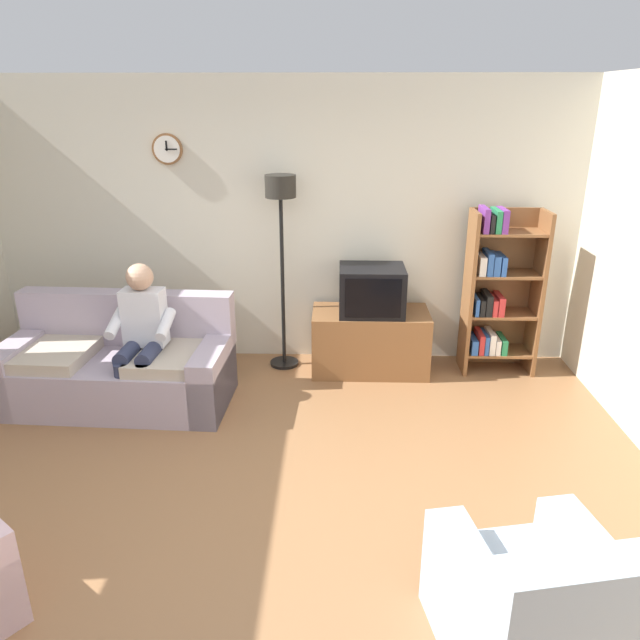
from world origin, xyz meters
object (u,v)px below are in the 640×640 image
object	(u,v)px
tv_stand	(370,341)
tv	(372,290)
couch	(119,367)
floor_lamp	(281,219)
bookshelf	(497,291)
person_on_couch	(141,331)
armchair_near_bookshelf	(539,615)

from	to	relation	value
tv_stand	tv	size ratio (longest dim) A/B	1.83
couch	floor_lamp	size ratio (longest dim) A/B	1.05
bookshelf	person_on_couch	size ratio (longest dim) A/B	1.28
tv_stand	person_on_couch	distance (m)	2.12
tv_stand	tv	bearing A→B (deg)	-90.00
bookshelf	floor_lamp	size ratio (longest dim) A/B	0.86
bookshelf	tv_stand	bearing A→B (deg)	-176.67
couch	tv	xyz separation A→B (m)	(2.20, 0.66, 0.51)
tv_stand	bookshelf	size ratio (longest dim) A/B	0.69
floor_lamp	person_on_couch	world-z (taller)	floor_lamp
couch	floor_lamp	xyz separation A→B (m)	(1.36, 0.79, 1.14)
tv_stand	couch	bearing A→B (deg)	-162.58
floor_lamp	person_on_couch	size ratio (longest dim) A/B	1.49
tv	person_on_couch	distance (m)	2.08
tv	armchair_near_bookshelf	distance (m)	3.28
armchair_near_bookshelf	tv	bearing A→B (deg)	100.80
tv_stand	person_on_couch	xyz separation A→B (m)	(-1.93, -0.80, 0.40)
tv_stand	armchair_near_bookshelf	bearing A→B (deg)	-79.28
tv_stand	floor_lamp	xyz separation A→B (m)	(-0.84, 0.10, 1.15)
tv	floor_lamp	distance (m)	1.06
person_on_couch	floor_lamp	bearing A→B (deg)	39.53
couch	tv_stand	xyz separation A→B (m)	(2.20, 0.69, -0.01)
tv	armchair_near_bookshelf	size ratio (longest dim) A/B	0.59
couch	tv	size ratio (longest dim) A/B	3.23
couch	floor_lamp	bearing A→B (deg)	30.13
tv_stand	bookshelf	xyz separation A→B (m)	(1.18, 0.07, 0.50)
couch	tv_stand	world-z (taller)	couch
armchair_near_bookshelf	bookshelf	bearing A→B (deg)	80.12
tv_stand	tv	world-z (taller)	tv
armchair_near_bookshelf	person_on_couch	bearing A→B (deg)	136.50
tv	tv_stand	bearing A→B (deg)	90.00
bookshelf	person_on_couch	distance (m)	3.22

